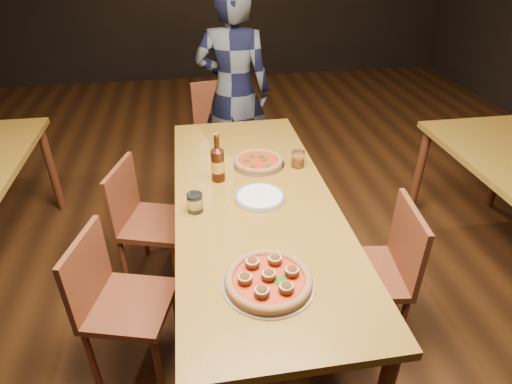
{
  "coord_description": "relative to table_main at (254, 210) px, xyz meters",
  "views": [
    {
      "loc": [
        -0.28,
        -1.8,
        1.94
      ],
      "look_at": [
        0.0,
        -0.05,
        0.82
      ],
      "focal_mm": 30.0,
      "sensor_mm": 36.0,
      "label": 1
    }
  ],
  "objects": [
    {
      "name": "ground",
      "position": [
        0.0,
        0.0,
        -0.68
      ],
      "size": [
        9.0,
        9.0,
        0.0
      ],
      "primitive_type": "plane",
      "color": "black"
    },
    {
      "name": "table_main",
      "position": [
        0.0,
        0.0,
        0.0
      ],
      "size": [
        0.8,
        2.0,
        0.75
      ],
      "color": "brown",
      "rests_on": "ground"
    },
    {
      "name": "chair_main_nw",
      "position": [
        -0.65,
        -0.29,
        -0.27
      ],
      "size": [
        0.47,
        0.47,
        0.81
      ],
      "primitive_type": null,
      "rotation": [
        0.0,
        0.0,
        1.29
      ],
      "color": "#552916",
      "rests_on": "ground"
    },
    {
      "name": "chair_main_sw",
      "position": [
        -0.55,
        0.36,
        -0.27
      ],
      "size": [
        0.47,
        0.47,
        0.81
      ],
      "primitive_type": null,
      "rotation": [
        0.0,
        0.0,
        1.27
      ],
      "color": "#552916",
      "rests_on": "ground"
    },
    {
      "name": "chair_main_e",
      "position": [
        0.53,
        -0.28,
        -0.26
      ],
      "size": [
        0.44,
        0.44,
        0.84
      ],
      "primitive_type": null,
      "rotation": [
        0.0,
        0.0,
        -1.69
      ],
      "color": "#552916",
      "rests_on": "ground"
    },
    {
      "name": "chair_end",
      "position": [
        -0.02,
        1.3,
        -0.21
      ],
      "size": [
        0.51,
        0.51,
        0.94
      ],
      "primitive_type": null,
      "rotation": [
        0.0,
        0.0,
        0.19
      ],
      "color": "#552916",
      "rests_on": "ground"
    },
    {
      "name": "pizza_meatball",
      "position": [
        -0.04,
        -0.61,
        0.1
      ],
      "size": [
        0.36,
        0.36,
        0.07
      ],
      "rotation": [
        0.0,
        0.0,
        -0.2
      ],
      "color": "#B7B7BF",
      "rests_on": "table_main"
    },
    {
      "name": "pizza_margherita",
      "position": [
        0.08,
        0.35,
        0.09
      ],
      "size": [
        0.3,
        0.3,
        0.04
      ],
      "rotation": [
        0.0,
        0.0,
        -0.02
      ],
      "color": "#B7B7BF",
      "rests_on": "table_main"
    },
    {
      "name": "plate_stack",
      "position": [
        0.03,
        -0.01,
        0.08
      ],
      "size": [
        0.25,
        0.25,
        0.02
      ],
      "primitive_type": "cylinder",
      "color": "white",
      "rests_on": "table_main"
    },
    {
      "name": "beer_bottle",
      "position": [
        -0.16,
        0.22,
        0.17
      ],
      "size": [
        0.07,
        0.07,
        0.26
      ],
      "rotation": [
        0.0,
        0.0,
        0.2
      ],
      "color": "black",
      "rests_on": "table_main"
    },
    {
      "name": "water_glass",
      "position": [
        -0.3,
        -0.06,
        0.12
      ],
      "size": [
        0.08,
        0.08,
        0.1
      ],
      "primitive_type": "cylinder",
      "color": "white",
      "rests_on": "table_main"
    },
    {
      "name": "amber_glass",
      "position": [
        0.3,
        0.3,
        0.12
      ],
      "size": [
        0.08,
        0.08,
        0.09
      ],
      "primitive_type": "cylinder",
      "color": "#954A10",
      "rests_on": "table_main"
    },
    {
      "name": "diner",
      "position": [
        0.06,
        1.45,
        0.13
      ],
      "size": [
        0.67,
        0.53,
        1.62
      ],
      "primitive_type": "imported",
      "rotation": [
        0.0,
        0.0,
        2.87
      ],
      "color": "black",
      "rests_on": "ground"
    }
  ]
}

